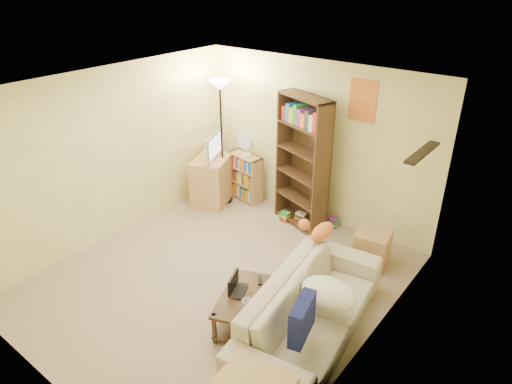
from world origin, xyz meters
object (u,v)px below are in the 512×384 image
sofa (311,309)px  coffee_table (244,305)px  tall_bookshelf (302,160)px  short_bookshelf (245,177)px  laptop (244,292)px  desk_fan (245,143)px  tv_stand (212,180)px  television (210,146)px  floor_lamp (221,107)px  side_table (372,249)px  tabby_cat (319,230)px  mug (247,304)px

sofa → coffee_table: 0.75m
tall_bookshelf → short_bookshelf: bearing=-167.2°
laptop → desk_fan: 3.07m
tv_stand → desk_fan: bearing=20.9°
television → laptop: bearing=-152.2°
floor_lamp → side_table: 3.18m
sofa → floor_lamp: (-2.88, 1.81, 1.33)m
coffee_table → desk_fan: desk_fan is taller
laptop → tv_stand: 3.01m
coffee_table → side_table: (0.63, 1.96, -0.00)m
short_bookshelf → side_table: (2.59, -0.45, -0.16)m
sofa → floor_lamp: size_ratio=1.17×
floor_lamp → tabby_cat: bearing=-21.4°
tabby_cat → tv_stand: (-2.58, 0.82, -0.37)m
laptop → short_bookshelf: bearing=15.1°
coffee_table → tall_bookshelf: tall_bookshelf is taller
laptop → desk_fan: size_ratio=0.79×
laptop → desk_fan: (-1.88, 2.33, 0.65)m
tall_bookshelf → short_bookshelf: (-1.21, 0.13, -0.67)m
sofa → coffee_table: size_ratio=2.44×
desk_fan → side_table: 2.70m
tabby_cat → television: bearing=162.4°
sofa → mug: (-0.52, -0.46, 0.11)m
desk_fan → sofa: bearing=-38.4°
tabby_cat → coffee_table: tabby_cat is taller
mug → desk_fan: desk_fan is taller
tabby_cat → mug: size_ratio=3.81×
sofa → desk_fan: 3.38m
mug → tv_stand: tv_stand is taller
tv_stand → short_bookshelf: bearing=27.1°
desk_fan → laptop: bearing=-51.1°
floor_lamp → side_table: (2.84, -0.16, -1.42)m
coffee_table → tall_bookshelf: 2.54m
tabby_cat → laptop: tabby_cat is taller
coffee_table → tv_stand: tv_stand is taller
sofa → laptop: bearing=103.1°
tv_stand → television: size_ratio=1.08×
laptop → mug: (0.19, -0.18, 0.04)m
floor_lamp → short_bookshelf: bearing=49.4°
television → short_bookshelf: television is taller
laptop → short_bookshelf: 3.06m
tabby_cat → desk_fan: size_ratio=1.28×
mug → short_bookshelf: size_ratio=0.17×
short_bookshelf → coffee_table: bearing=-42.6°
television → short_bookshelf: (0.38, 0.44, -0.61)m
sofa → television: (-3.01, 1.66, 0.68)m
sofa → desk_fan: desk_fan is taller
side_table → tv_stand: bearing=179.7°
sofa → mug: sofa is taller
mug → tall_bookshelf: (-0.90, 2.43, 0.64)m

